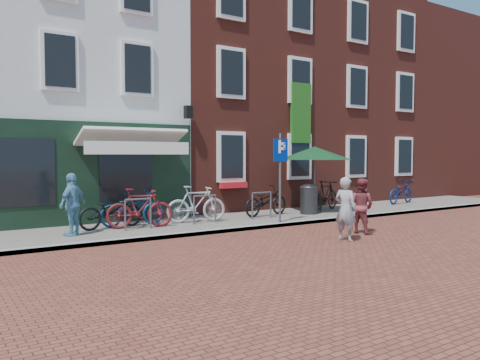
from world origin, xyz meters
TOP-DOWN VIEW (x-y plane):
  - ground at (0.00, 0.00)m, footprint 80.00×80.00m
  - sidewalk at (1.00, 1.50)m, footprint 24.00×3.00m
  - building_stucco at (-5.00, 7.00)m, footprint 8.00×8.00m
  - building_brick_mid at (2.00, 7.00)m, footprint 6.00×8.00m
  - building_brick_right at (8.00, 7.00)m, footprint 6.00×8.00m
  - filler_right at (14.50, 7.00)m, footprint 7.00×8.00m
  - litter_bin at (2.51, 1.29)m, footprint 0.58×0.58m
  - parking_sign at (0.47, 0.24)m, footprint 0.50×0.08m
  - parasol at (3.08, 1.66)m, footprint 2.53×2.53m
  - woman at (0.23, -2.58)m, footprint 0.49×0.63m
  - boy at (1.41, -2.00)m, footprint 0.69×0.81m
  - cafe_person at (-5.17, 1.19)m, footprint 0.93×0.85m
  - bicycle_0 at (-4.03, 1.77)m, footprint 1.92×0.94m
  - bicycle_1 at (-3.35, 1.45)m, footprint 1.85×0.89m
  - bicycle_2 at (-3.38, 1.93)m, footprint 1.84×0.66m
  - bicycle_3 at (-1.58, 1.57)m, footprint 1.84×0.80m
  - bicycle_4 at (0.99, 1.64)m, footprint 1.91×0.93m
  - bicycle_5 at (3.62, 1.68)m, footprint 1.84×1.06m
  - bicycle_6 at (7.86, 1.80)m, footprint 1.92×0.99m

SIDE VIEW (x-z plane):
  - ground at x=0.00m, z-range 0.00..0.00m
  - sidewalk at x=1.00m, z-range 0.00..0.10m
  - bicycle_0 at x=-4.03m, z-range 0.10..1.06m
  - bicycle_2 at x=-3.38m, z-range 0.10..1.06m
  - bicycle_4 at x=0.99m, z-range 0.10..1.06m
  - bicycle_6 at x=7.86m, z-range 0.10..1.06m
  - bicycle_1 at x=-3.35m, z-range 0.10..1.17m
  - bicycle_3 at x=-1.58m, z-range 0.10..1.17m
  - bicycle_5 at x=3.62m, z-range 0.10..1.17m
  - litter_bin at x=2.51m, z-range 0.12..1.18m
  - boy at x=1.41m, z-range 0.00..1.45m
  - woman at x=0.23m, z-range 0.00..1.54m
  - cafe_person at x=-5.17m, z-range 0.10..1.63m
  - parking_sign at x=0.47m, z-range 0.51..3.09m
  - parasol at x=3.08m, z-range 1.03..3.38m
  - building_stucco at x=-5.00m, z-range 0.00..9.00m
  - filler_right at x=14.50m, z-range 0.00..9.00m
  - building_brick_mid at x=2.00m, z-range 0.00..10.00m
  - building_brick_right at x=8.00m, z-range 0.00..10.00m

